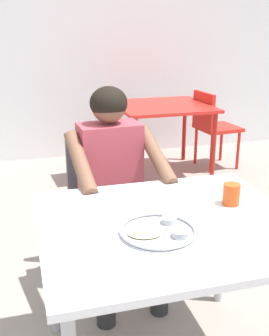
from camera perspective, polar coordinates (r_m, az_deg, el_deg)
The scene contains 9 objects.
back_wall at distance 4.86m, azimuth -10.25°, elevation 21.28°, with size 12.00×0.12×3.40m, color white.
table_foreground at distance 1.72m, azimuth 4.75°, elevation -9.58°, with size 1.04×0.90×0.74m.
thali_tray at distance 1.59m, azimuth 3.26°, elevation -8.56°, with size 0.29×0.29×0.03m.
drinking_cup at distance 1.86m, azimuth 13.14°, elevation -3.43°, with size 0.07×0.07×0.09m.
chair_foreground at distance 2.56m, azimuth -4.06°, elevation -3.60°, with size 0.46×0.44×0.88m.
diner_foreground at distance 2.28m, azimuth -2.73°, elevation -1.05°, with size 0.51×0.57×1.18m.
table_background_red at distance 4.24m, azimuth 3.92°, elevation 7.57°, with size 0.91×0.87×0.73m.
chair_red_left at distance 4.14m, azimuth -5.13°, elevation 5.01°, with size 0.47×0.43×0.84m.
chair_red_right at distance 4.53m, azimuth 10.58°, elevation 6.00°, with size 0.45×0.45×0.83m.
Camera 1 is at (-0.52, -1.45, 1.49)m, focal length 44.47 mm.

